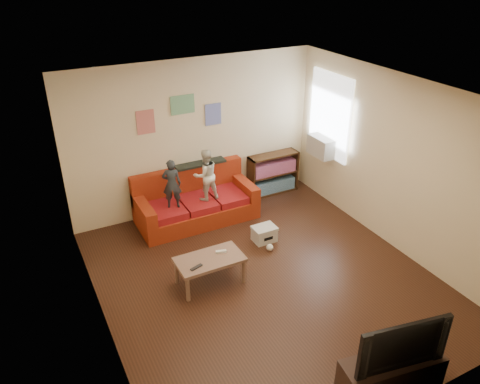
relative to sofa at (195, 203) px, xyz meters
name	(u,v)px	position (x,y,z in m)	size (l,w,h in m)	color
room_shell	(268,197)	(0.23, -2.07, 1.05)	(4.52, 5.02, 2.72)	#3A1F12
sofa	(195,203)	(0.00, 0.00, 0.00)	(2.04, 0.94, 0.90)	maroon
child_a	(172,184)	(-0.45, -0.17, 0.55)	(0.31, 0.20, 0.85)	#272D31
child_b	(206,175)	(0.15, -0.17, 0.58)	(0.44, 0.34, 0.90)	silver
coffee_table	(210,262)	(-0.51, -1.78, 0.06)	(0.94, 0.52, 0.42)	#86624F
remote	(196,267)	(-0.76, -1.90, 0.13)	(0.18, 0.05, 0.02)	black
game_controller	(221,252)	(-0.31, -1.73, 0.14)	(0.15, 0.04, 0.03)	silver
bookshelf	(273,175)	(1.72, 0.23, 0.05)	(1.00, 0.30, 0.80)	#3B2311
window	(330,115)	(2.45, -0.42, 1.34)	(0.04, 1.08, 1.48)	white
ac_unit	(322,146)	(2.33, -0.42, 0.78)	(0.28, 0.55, 0.35)	#B7B2A3
artwork_left	(146,122)	(-0.62, 0.42, 1.45)	(0.30, 0.01, 0.40)	#D87266
artwork_center	(183,105)	(0.03, 0.42, 1.65)	(0.42, 0.01, 0.32)	#72B27F
artwork_right	(213,114)	(0.58, 0.42, 1.40)	(0.30, 0.01, 0.38)	#727FCC
file_box	(264,234)	(0.71, -1.19, -0.17)	(0.37, 0.29, 0.26)	silver
tv_stand	(390,374)	(0.46, -4.32, -0.09)	(1.12, 0.37, 0.42)	#36231B
television	(398,339)	(0.46, -4.32, 0.41)	(1.02, 0.13, 0.59)	black
tissue	(270,247)	(0.65, -1.48, -0.25)	(0.11, 0.11, 0.11)	white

